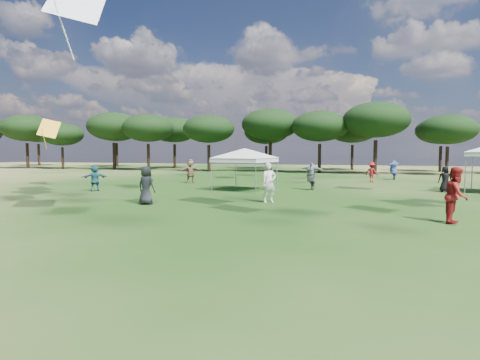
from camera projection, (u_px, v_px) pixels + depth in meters
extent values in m
cylinder|color=black|center=(28.00, 156.00, 55.93)|extent=(0.40, 0.40, 3.51)
ellipsoid|color=black|center=(26.00, 128.00, 55.65)|extent=(6.82, 6.82, 3.68)
cylinder|color=black|center=(63.00, 158.00, 54.33)|extent=(0.33, 0.33, 2.92)
ellipsoid|color=black|center=(62.00, 134.00, 54.09)|extent=(5.67, 5.67, 3.06)
cylinder|color=black|center=(114.00, 156.00, 52.30)|extent=(0.40, 0.40, 3.49)
ellipsoid|color=black|center=(114.00, 127.00, 52.01)|extent=(6.79, 6.79, 3.66)
cylinder|color=black|center=(148.00, 157.00, 50.61)|extent=(0.38, 0.38, 3.32)
ellipsoid|color=black|center=(148.00, 128.00, 50.34)|extent=(6.44, 6.44, 3.47)
cylinder|color=black|center=(209.00, 158.00, 47.59)|extent=(0.36, 0.36, 3.14)
ellipsoid|color=black|center=(209.00, 129.00, 47.34)|extent=(6.11, 6.11, 3.29)
cylinder|color=black|center=(270.00, 157.00, 47.05)|extent=(0.40, 0.40, 3.46)
ellipsoid|color=black|center=(270.00, 124.00, 46.77)|extent=(6.73, 6.73, 3.63)
cylinder|color=black|center=(319.00, 158.00, 44.31)|extent=(0.37, 0.37, 3.21)
ellipsoid|color=black|center=(320.00, 126.00, 44.05)|extent=(6.24, 6.24, 3.36)
cylinder|color=black|center=(375.00, 157.00, 42.24)|extent=(0.41, 0.41, 3.56)
ellipsoid|color=black|center=(376.00, 120.00, 41.96)|extent=(6.91, 6.91, 3.73)
cylinder|color=black|center=(447.00, 161.00, 40.66)|extent=(0.33, 0.33, 2.88)
ellipsoid|color=black|center=(448.00, 129.00, 40.43)|extent=(5.60, 5.60, 3.02)
cylinder|color=black|center=(39.00, 155.00, 65.96)|extent=(0.41, 0.41, 3.56)
ellipsoid|color=black|center=(38.00, 131.00, 65.67)|extent=(6.92, 6.92, 3.73)
cylinder|color=black|center=(117.00, 155.00, 61.61)|extent=(0.41, 0.41, 3.62)
ellipsoid|color=black|center=(116.00, 129.00, 61.32)|extent=(7.03, 7.03, 3.79)
cylinder|color=black|center=(175.00, 156.00, 56.74)|extent=(0.39, 0.39, 3.37)
ellipsoid|color=black|center=(174.00, 130.00, 56.47)|extent=(6.54, 6.54, 3.53)
cylinder|color=black|center=(266.00, 157.00, 54.84)|extent=(0.36, 0.36, 3.11)
ellipsoid|color=black|center=(266.00, 132.00, 54.59)|extent=(6.05, 6.05, 3.26)
cylinder|color=black|center=(352.00, 157.00, 50.93)|extent=(0.37, 0.37, 3.20)
ellipsoid|color=black|center=(353.00, 130.00, 50.67)|extent=(6.21, 6.21, 3.35)
cylinder|color=black|center=(440.00, 159.00, 47.02)|extent=(0.34, 0.34, 2.99)
ellipsoid|color=black|center=(441.00, 131.00, 46.78)|extent=(5.81, 5.81, 3.13)
cylinder|color=gray|center=(212.00, 175.00, 24.26)|extent=(0.06, 0.06, 1.94)
cylinder|color=gray|center=(256.00, 177.00, 22.82)|extent=(0.06, 0.06, 1.94)
cylinder|color=gray|center=(236.00, 173.00, 26.88)|extent=(0.06, 0.06, 1.94)
cylinder|color=gray|center=(277.00, 174.00, 25.43)|extent=(0.06, 0.06, 1.94)
cube|color=silver|center=(245.00, 160.00, 24.78)|extent=(3.77, 3.77, 0.25)
pyramid|color=silver|center=(245.00, 148.00, 24.73)|extent=(6.27, 6.27, 0.60)
cylinder|color=gray|center=(465.00, 174.00, 22.92)|extent=(0.06, 0.06, 2.32)
cylinder|color=gray|center=(472.00, 171.00, 25.45)|extent=(0.06, 0.06, 2.32)
imported|color=#88624A|center=(190.00, 171.00, 30.54)|extent=(1.75, 1.31, 1.84)
imported|color=#525357|center=(311.00, 176.00, 25.02)|extent=(1.81, 1.96, 1.71)
imported|color=silver|center=(269.00, 183.00, 18.95)|extent=(0.83, 0.77, 1.90)
imported|color=maroon|center=(372.00, 172.00, 31.17)|extent=(1.17, 0.96, 1.57)
imported|color=#245E6D|center=(95.00, 178.00, 24.35)|extent=(1.45, 1.34, 1.61)
imported|color=black|center=(445.00, 179.00, 23.77)|extent=(0.80, 0.55, 1.56)
imported|color=#27272B|center=(146.00, 185.00, 18.29)|extent=(0.95, 0.70, 1.76)
imported|color=navy|center=(393.00, 170.00, 33.88)|extent=(1.53, 2.14, 1.73)
imported|color=maroon|center=(456.00, 195.00, 13.52)|extent=(1.00, 1.12, 1.92)
plane|color=#F8AA1A|center=(49.00, 128.00, 27.64)|extent=(1.61, 1.80, 1.52)
plane|color=white|center=(76.00, 3.00, 13.19)|extent=(2.37, 2.55, 1.85)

